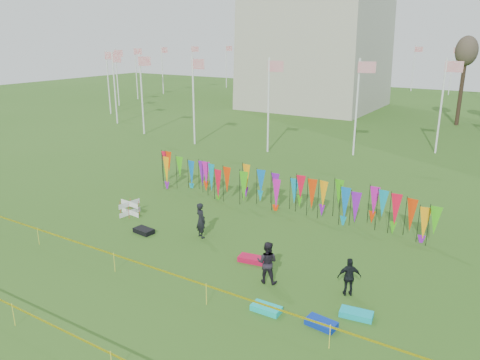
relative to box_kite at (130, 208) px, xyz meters
The scene contains 14 objects.
ground 7.15m from the box_kite, 30.42° to the right, with size 160.00×160.00×0.00m, color #2C5518.
flagpole_ring 45.22m from the box_kite, 100.03° to the left, with size 57.40×56.16×8.00m.
banner_row 8.41m from the box_kite, 39.78° to the left, with size 18.64×0.64×2.11m.
caution_tape_near 7.89m from the box_kite, 41.17° to the right, with size 26.00×0.02×0.90m.
caution_tape_far 11.51m from the box_kite, 58.96° to the right, with size 26.00×0.02×0.90m.
box_kite is the anchor object (origin of this frame).
person_left 5.26m from the box_kite, ahead, with size 0.67×0.49×1.83m, color black.
person_mid 10.52m from the box_kite, 13.67° to the right, with size 0.87×0.54×1.80m, color black.
person_right 13.52m from the box_kite, ahead, with size 0.92×0.52×1.57m, color black.
kite_bag_turquoise 12.06m from the box_kite, 21.29° to the right, with size 1.11×0.55×0.22m, color #0DD1C6.
kite_bag_blue 13.96m from the box_kite, 17.40° to the right, with size 1.07×0.56×0.22m, color #0A2FB1.
kite_bag_red 8.89m from the box_kite, ahead, with size 1.28×0.59×0.23m, color red.
kite_bag_black 2.82m from the box_kite, 31.06° to the right, with size 1.05×0.61×0.24m, color black.
kite_bag_teal 14.49m from the box_kite, 11.82° to the right, with size 1.17×0.56×0.22m, color #0EBAC6.
Camera 1 is at (12.23, -14.09, 9.80)m, focal length 35.00 mm.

